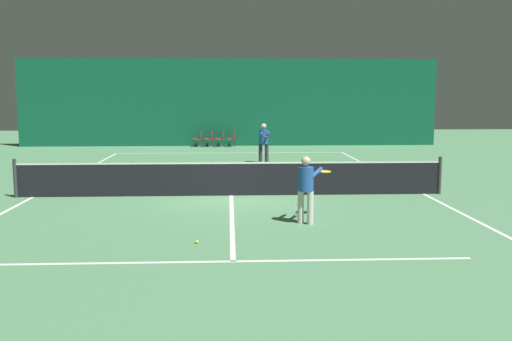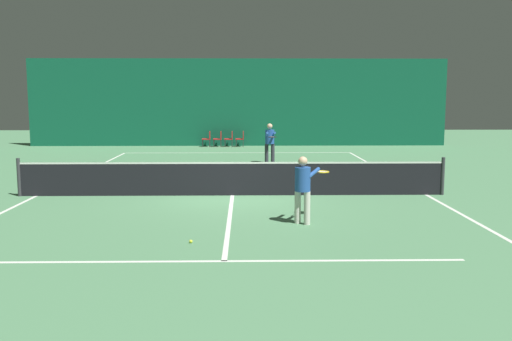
# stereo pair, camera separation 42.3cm
# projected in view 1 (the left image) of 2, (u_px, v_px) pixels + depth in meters

# --- Properties ---
(ground_plane) EXTENTS (60.00, 60.00, 0.00)m
(ground_plane) POSITION_uv_depth(u_px,v_px,m) (231.00, 196.00, 16.04)
(ground_plane) COLOR #4C7F56
(backdrop_curtain) EXTENTS (23.00, 0.12, 4.78)m
(backdrop_curtain) POSITION_uv_depth(u_px,v_px,m) (230.00, 103.00, 31.36)
(backdrop_curtain) COLOR #0F5138
(backdrop_curtain) RESTS_ON ground
(court_line_baseline_far) EXTENTS (11.00, 0.10, 0.00)m
(court_line_baseline_far) POSITION_uv_depth(u_px,v_px,m) (230.00, 153.00, 27.82)
(court_line_baseline_far) COLOR silver
(court_line_baseline_far) RESTS_ON ground
(court_line_service_far) EXTENTS (8.25, 0.10, 0.00)m
(court_line_service_far) POSITION_uv_depth(u_px,v_px,m) (230.00, 167.00, 22.37)
(court_line_service_far) COLOR silver
(court_line_service_far) RESTS_ON ground
(court_line_service_near) EXTENTS (8.25, 0.10, 0.00)m
(court_line_service_near) POSITION_uv_depth(u_px,v_px,m) (233.00, 261.00, 9.70)
(court_line_service_near) COLOR silver
(court_line_service_near) RESTS_ON ground
(court_line_sideline_left) EXTENTS (0.10, 23.80, 0.00)m
(court_line_sideline_left) POSITION_uv_depth(u_px,v_px,m) (33.00, 197.00, 15.77)
(court_line_sideline_left) COLOR silver
(court_line_sideline_left) RESTS_ON ground
(court_line_sideline_right) EXTENTS (0.10, 23.80, 0.00)m
(court_line_sideline_right) POSITION_uv_depth(u_px,v_px,m) (423.00, 194.00, 16.30)
(court_line_sideline_right) COLOR silver
(court_line_sideline_right) RESTS_ON ground
(court_line_centre) EXTENTS (0.10, 12.80, 0.00)m
(court_line_centre) POSITION_uv_depth(u_px,v_px,m) (231.00, 195.00, 16.04)
(court_line_centre) COLOR silver
(court_line_centre) RESTS_ON ground
(tennis_net) EXTENTS (12.00, 0.10, 1.07)m
(tennis_net) POSITION_uv_depth(u_px,v_px,m) (231.00, 178.00, 15.97)
(tennis_net) COLOR black
(tennis_net) RESTS_ON ground
(player_near) EXTENTS (1.00, 1.24, 1.49)m
(player_near) POSITION_uv_depth(u_px,v_px,m) (307.00, 184.00, 12.48)
(player_near) COLOR beige
(player_near) RESTS_ON ground
(player_far) EXTENTS (0.44, 1.36, 1.64)m
(player_far) POSITION_uv_depth(u_px,v_px,m) (264.00, 140.00, 23.50)
(player_far) COLOR #2D2D38
(player_far) RESTS_ON ground
(courtside_chair_0) EXTENTS (0.44, 0.44, 0.84)m
(courtside_chair_0) POSITION_uv_depth(u_px,v_px,m) (199.00, 138.00, 30.99)
(courtside_chair_0) COLOR #2D2D2D
(courtside_chair_0) RESTS_ON ground
(courtside_chair_1) EXTENTS (0.44, 0.44, 0.84)m
(courtside_chair_1) POSITION_uv_depth(u_px,v_px,m) (210.00, 138.00, 31.02)
(courtside_chair_1) COLOR #2D2D2D
(courtside_chair_1) RESTS_ON ground
(courtside_chair_2) EXTENTS (0.44, 0.44, 0.84)m
(courtside_chair_2) POSITION_uv_depth(u_px,v_px,m) (221.00, 138.00, 31.05)
(courtside_chair_2) COLOR #2D2D2D
(courtside_chair_2) RESTS_ON ground
(courtside_chair_3) EXTENTS (0.44, 0.44, 0.84)m
(courtside_chair_3) POSITION_uv_depth(u_px,v_px,m) (233.00, 138.00, 31.08)
(courtside_chair_3) COLOR #2D2D2D
(courtside_chair_3) RESTS_ON ground
(tennis_ball) EXTENTS (0.07, 0.07, 0.07)m
(tennis_ball) POSITION_uv_depth(u_px,v_px,m) (197.00, 242.00, 10.86)
(tennis_ball) COLOR #D1DB33
(tennis_ball) RESTS_ON ground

